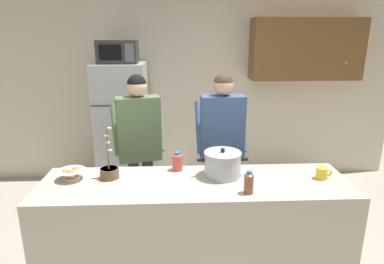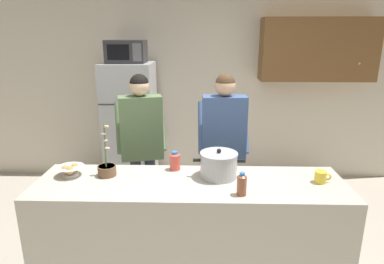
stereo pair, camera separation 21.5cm
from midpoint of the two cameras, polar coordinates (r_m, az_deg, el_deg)
back_wall_unit at (r=4.70m, az=5.36°, el=8.52°), size 6.00×0.48×2.60m
kitchen_island at (r=2.86m, az=1.94°, el=-17.02°), size 2.46×0.68×0.92m
refrigerator at (r=4.48m, az=-9.18°, el=0.81°), size 0.64×0.68×1.70m
microwave at (r=4.30m, az=-9.85°, el=13.54°), size 0.48×0.37×0.28m
person_near_pot at (r=3.38m, az=-6.95°, el=-0.66°), size 0.58×0.51×1.68m
person_by_sink at (r=3.32m, az=7.35°, el=-0.84°), size 0.52×0.42×1.69m
cooking_pot at (r=2.70m, az=6.91°, el=-5.68°), size 0.42×0.31×0.24m
coffee_mug at (r=2.83m, az=23.42°, el=-7.17°), size 0.13×0.09×0.10m
bread_bowl at (r=2.86m, az=-18.25°, el=-6.29°), size 0.22×0.22×0.10m
bottle_near_edge at (r=2.83m, az=-0.79°, el=-5.03°), size 0.09×0.09×0.16m
bottle_mid_counter at (r=2.44m, az=11.13°, el=-8.86°), size 0.07×0.07×0.18m
potted_orchid at (r=2.79m, az=-12.36°, el=-6.17°), size 0.15×0.15×0.43m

